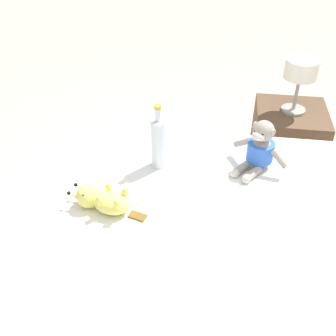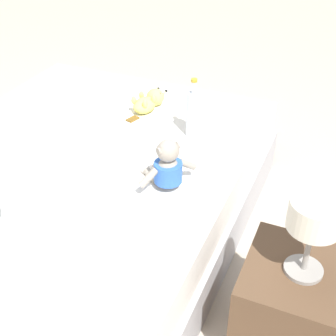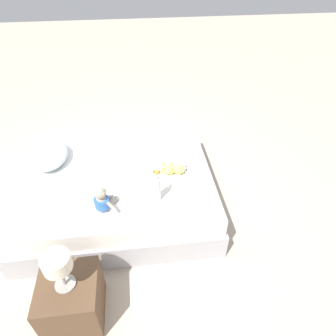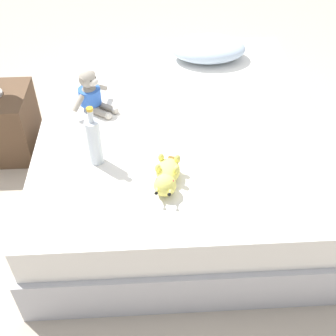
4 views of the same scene
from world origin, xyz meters
name	(u,v)px [view 4 (image 4 of 4)]	position (x,y,z in m)	size (l,w,h in m)	color
ground_plane	(179,175)	(0.00, 0.00, 0.00)	(16.00, 16.00, 0.00)	#B7A893
bed	(180,147)	(0.00, 0.00, 0.23)	(1.56, 1.87, 0.46)	#B2B2B7
pillow	(208,49)	(0.23, 0.63, 0.53)	(0.49, 0.34, 0.14)	silver
plush_monkey	(91,94)	(-0.49, 0.08, 0.55)	(0.25, 0.25, 0.24)	#9E9384
plush_yellow_creature	(167,176)	(-0.11, -0.55, 0.51)	(0.14, 0.33, 0.10)	#EAE066
glass_bottle	(94,141)	(-0.44, -0.37, 0.58)	(0.07, 0.07, 0.31)	silver
nightstand	(0,123)	(-1.12, 0.32, 0.21)	(0.41, 0.41, 0.42)	brown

